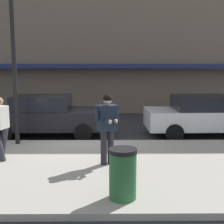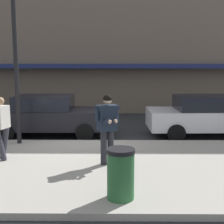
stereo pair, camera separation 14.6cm
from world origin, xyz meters
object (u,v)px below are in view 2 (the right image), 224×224
object	(u,v)px
parked_sedan_mid	(48,115)
street_lamp_post	(15,50)
parked_sedan_far	(208,116)
pedestrian_in_light_coat	(1,124)
man_texting_on_phone	(107,122)
trash_bin	(121,174)

from	to	relation	value
parked_sedan_mid	street_lamp_post	xyz separation A→B (m)	(-0.62, -1.65, 2.35)
parked_sedan_far	pedestrian_in_light_coat	bearing A→B (deg)	-152.60
parked_sedan_mid	parked_sedan_far	xyz separation A→B (m)	(5.97, -0.02, 0.00)
parked_sedan_mid	man_texting_on_phone	distance (m)	4.44
parked_sedan_mid	pedestrian_in_light_coat	xyz separation A→B (m)	(-0.53, -3.39, 0.32)
parked_sedan_mid	parked_sedan_far	bearing A→B (deg)	-0.18
parked_sedan_far	street_lamp_post	size ratio (longest dim) A/B	0.93
parked_sedan_mid	parked_sedan_far	distance (m)	5.97
pedestrian_in_light_coat	street_lamp_post	size ratio (longest dim) A/B	0.35
man_texting_on_phone	street_lamp_post	distance (m)	4.08
parked_sedan_far	man_texting_on_phone	xyz separation A→B (m)	(-3.66, -3.74, 0.46)
street_lamp_post	trash_bin	bearing A→B (deg)	-52.45
parked_sedan_mid	street_lamp_post	world-z (taller)	street_lamp_post
man_texting_on_phone	trash_bin	size ratio (longest dim) A/B	1.84
parked_sedan_mid	trash_bin	world-z (taller)	parked_sedan_mid
parked_sedan_mid	trash_bin	bearing A→B (deg)	-65.95
trash_bin	pedestrian_in_light_coat	bearing A→B (deg)	141.84
parked_sedan_far	trash_bin	distance (m)	6.74
man_texting_on_phone	pedestrian_in_light_coat	bearing A→B (deg)	172.57
pedestrian_in_light_coat	trash_bin	xyz separation A→B (m)	(3.15, -2.48, -0.47)
trash_bin	parked_sedan_far	bearing A→B (deg)	60.17
street_lamp_post	pedestrian_in_light_coat	bearing A→B (deg)	-87.10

